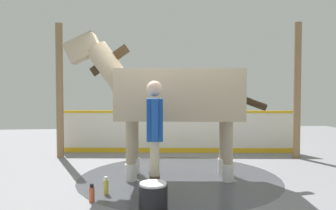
# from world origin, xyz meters

# --- Properties ---
(ground_plane) EXTENTS (16.00, 16.00, 0.02)m
(ground_plane) POSITION_xyz_m (0.00, 0.00, -0.01)
(ground_plane) COLOR gray
(wet_patch) EXTENTS (3.49, 3.49, 0.00)m
(wet_patch) POSITION_xyz_m (-0.15, 0.25, 0.00)
(wet_patch) COLOR #42444C
(wet_patch) RESTS_ON ground
(barrier_wall) EXTENTS (0.80, 5.71, 1.04)m
(barrier_wall) POSITION_xyz_m (-2.43, 0.53, 0.48)
(barrier_wall) COLOR silver
(barrier_wall) RESTS_ON ground
(roof_post_near) EXTENTS (0.16, 0.16, 3.05)m
(roof_post_near) POSITION_xyz_m (-2.19, -2.22, 1.53)
(roof_post_near) COLOR olive
(roof_post_near) RESTS_ON ground
(roof_post_far) EXTENTS (0.16, 0.16, 3.05)m
(roof_post_far) POSITION_xyz_m (-1.52, 3.14, 1.53)
(roof_post_far) COLOR olive
(roof_post_far) RESTS_ON ground
(horse) EXTENTS (1.12, 3.50, 2.53)m
(horse) POSITION_xyz_m (-0.16, 0.12, 1.42)
(horse) COLOR tan
(horse) RESTS_ON ground
(handler) EXTENTS (0.67, 0.24, 1.65)m
(handler) POSITION_xyz_m (0.83, -0.24, 0.95)
(handler) COLOR #47331E
(handler) RESTS_ON ground
(wash_bucket) EXTENTS (0.36, 0.36, 0.37)m
(wash_bucket) POSITION_xyz_m (1.43, -0.30, 0.18)
(wash_bucket) COLOR black
(wash_bucket) RESTS_ON ground
(bottle_shampoo) EXTENTS (0.07, 0.07, 0.26)m
(bottle_shampoo) POSITION_xyz_m (0.66, -0.94, 0.12)
(bottle_shampoo) COLOR #D8CC4C
(bottle_shampoo) RESTS_ON ground
(bottle_spray) EXTENTS (0.08, 0.08, 0.24)m
(bottle_spray) POSITION_xyz_m (0.97, -1.10, 0.11)
(bottle_spray) COLOR #CC5933
(bottle_spray) RESTS_ON ground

